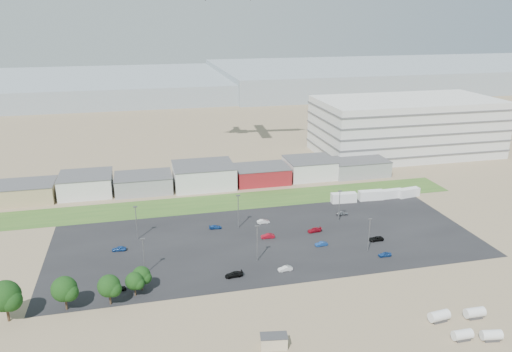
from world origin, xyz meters
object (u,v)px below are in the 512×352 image
object	(u,v)px
tree_far_left	(5,299)
parked_car_10	(118,288)
parked_car_3	(234,274)
parked_car_12	(315,230)
parked_car_13	(285,269)
parked_car_11	(263,221)
parked_car_8	(342,213)
parked_car_1	(321,244)
parked_car_2	(385,254)
parked_car_6	(215,227)
parked_car_5	(119,249)
storage_tank_nw	(439,316)
portable_shed	(274,341)
parked_car_0	(376,239)
box_trailer_a	(344,198)
parked_car_7	(268,236)

from	to	relation	value
tree_far_left	parked_car_10	bearing A→B (deg)	17.98
parked_car_3	parked_car_12	size ratio (longest dim) A/B	1.04
parked_car_13	parked_car_11	bearing A→B (deg)	171.94
parked_car_12	parked_car_8	bearing A→B (deg)	122.11
parked_car_1	parked_car_2	distance (m)	17.32
parked_car_6	parked_car_13	world-z (taller)	parked_car_13
parked_car_5	parked_car_6	xyz separation A→B (m)	(27.86, 8.32, -0.11)
parked_car_8	parked_car_12	distance (m)	16.32
parked_car_8	parked_car_10	distance (m)	75.11
parked_car_10	parked_car_11	distance (m)	52.01
storage_tank_nw	parked_car_2	size ratio (longest dim) A/B	1.24
portable_shed	parked_car_3	xyz separation A→B (m)	(-2.30, 28.42, -0.70)
parked_car_5	parked_car_8	size ratio (longest dim) A/B	0.99
parked_car_0	parked_car_3	bearing A→B (deg)	-78.38
parked_car_10	parked_car_0	bearing A→B (deg)	-80.46
storage_tank_nw	box_trailer_a	xyz separation A→B (m)	(7.91, 69.21, 0.32)
storage_tank_nw	parked_car_1	bearing A→B (deg)	106.20
parked_car_11	parked_car_8	bearing A→B (deg)	-90.86
parked_car_11	parked_car_12	size ratio (longest dim) A/B	0.90
parked_car_11	parked_car_5	bearing A→B (deg)	99.96
storage_tank_nw	parked_car_2	distance (m)	29.57
parked_car_0	parked_car_6	size ratio (longest dim) A/B	1.13
parked_car_12	parked_car_1	bearing A→B (deg)	-13.65
parked_car_0	parked_car_8	bearing A→B (deg)	-176.02
parked_car_2	parked_car_10	xyz separation A→B (m)	(-68.78, -0.95, -0.05)
parked_car_2	parked_car_12	bearing A→B (deg)	-144.61
parked_car_2	parked_car_7	world-z (taller)	parked_car_7
parked_car_12	parked_car_13	xyz separation A→B (m)	(-15.16, -20.37, -0.01)
portable_shed	parked_car_2	size ratio (longest dim) A/B	1.51
storage_tank_nw	parked_car_7	distance (m)	53.66
parked_car_8	parked_car_11	world-z (taller)	parked_car_8
portable_shed	parked_car_7	distance (m)	49.15
parked_car_3	parked_car_5	size ratio (longest dim) A/B	1.16
parked_car_1	parked_car_7	world-z (taller)	parked_car_7
tree_far_left	parked_car_8	xyz separation A→B (m)	(90.97, 37.18, -4.61)
tree_far_left	parked_car_5	size ratio (longest dim) A/B	2.75
parked_car_0	parked_car_6	distance (m)	47.16
parked_car_7	parked_car_3	bearing A→B (deg)	-32.10
parked_car_1	parked_car_11	world-z (taller)	parked_car_11
box_trailer_a	parked_car_7	bearing A→B (deg)	-142.74
parked_car_5	parked_car_7	distance (m)	41.51
parked_car_6	parked_car_10	distance (m)	40.30
parked_car_0	parked_car_10	world-z (taller)	parked_car_0
parked_car_1	parked_car_10	size ratio (longest dim) A/B	0.93
parked_car_7	portable_shed	bearing A→B (deg)	-10.22
box_trailer_a	parked_car_10	bearing A→B (deg)	-147.37
portable_shed	parked_car_6	distance (m)	57.91
parked_car_1	parked_car_3	bearing A→B (deg)	-71.85
parked_car_6	parked_car_2	bearing A→B (deg)	-120.28
parked_car_10	parked_car_3	bearing A→B (deg)	-89.14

